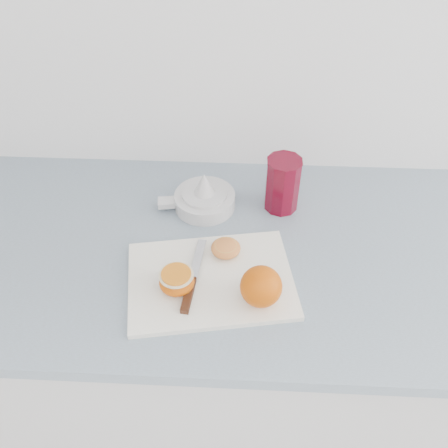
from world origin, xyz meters
name	(u,v)px	position (x,y,z in m)	size (l,w,h in m)	color
counter	(230,356)	(-0.03, 1.70, 0.45)	(2.31, 0.64, 0.89)	silver
cutting_board	(211,280)	(-0.07, 1.60, 0.90)	(0.33, 0.24, 0.01)	white
whole_orange	(261,287)	(0.03, 1.55, 0.94)	(0.08, 0.08, 0.08)	orange
half_orange	(177,281)	(-0.13, 1.57, 0.92)	(0.07, 0.07, 0.04)	orange
squeezed_shell	(226,248)	(-0.04, 1.67, 0.92)	(0.06, 0.06, 0.03)	orange
paring_knife	(190,288)	(-0.11, 1.56, 0.91)	(0.04, 0.19, 0.01)	#471E10
citrus_juicer	(204,198)	(-0.10, 1.83, 0.92)	(0.18, 0.14, 0.10)	white
red_tumbler	(282,186)	(0.08, 1.84, 0.95)	(0.08, 0.08, 0.13)	maroon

